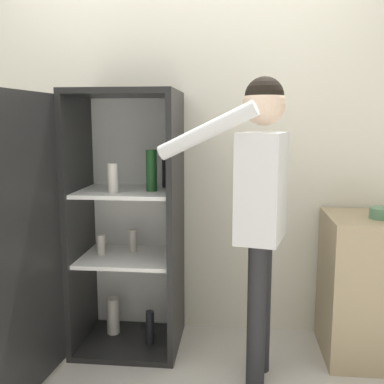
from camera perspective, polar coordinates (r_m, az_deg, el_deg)
The scene contains 5 objects.
wall_back at distance 3.13m, azimuth -1.38°, elevation 5.32°, with size 7.00×0.06×2.55m.
refrigerator at distance 2.86m, azimuth -10.51°, elevation -4.30°, with size 0.78×1.24×1.66m.
person at distance 2.48m, azimuth 8.69°, elevation 0.29°, with size 0.72×0.52×1.71m.
counter at distance 3.07m, azimuth 21.70°, elevation -11.16°, with size 0.56×0.55×0.90m.
bowl at distance 2.90m, azimuth 23.10°, elevation -2.50°, with size 0.16×0.16×0.06m.
Camera 1 is at (0.40, -2.12, 1.47)m, focal length 42.00 mm.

